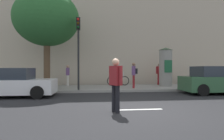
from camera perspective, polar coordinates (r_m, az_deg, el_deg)
name	(u,v)px	position (r m, az deg, el deg)	size (l,w,h in m)	color
ground_plane	(138,110)	(7.08, 7.58, -11.52)	(80.00, 80.00, 0.00)	#232326
sidewalk_curb	(113,88)	(13.89, 0.38, -5.32)	(36.00, 4.00, 0.15)	gray
lane_markings	(138,110)	(7.08, 7.58, -11.49)	(25.80, 0.16, 0.01)	silver
building_backdrop	(107,24)	(19.29, -1.51, 13.52)	(36.00, 5.00, 11.67)	#B7A893
traffic_light	(78,42)	(12.09, -9.90, 8.26)	(0.24, 0.45, 4.42)	black
poster_column	(166,67)	(14.92, 15.54, 0.97)	(1.04, 1.04, 2.88)	gray
street_tree	(47,19)	(13.91, -18.69, 14.06)	(4.26, 4.26, 6.43)	brown
pedestrian_near_pole	(116,80)	(6.46, 1.09, -3.05)	(0.42, 0.58, 1.80)	black
pedestrian_in_red_top	(68,74)	(15.09, -12.93, -1.09)	(0.25, 0.57, 1.59)	silver
pedestrian_tallest	(160,72)	(16.17, 13.87, -0.61)	(0.62, 0.25, 1.74)	maroon
pedestrian_in_dark_shirt	(134,73)	(13.02, 6.51, -0.87)	(0.46, 0.54, 1.72)	maroon
bicycle_leaning	(118,80)	(15.03, 1.84, -3.10)	(1.77, 0.20, 1.09)	black
parked_car_red	(10,83)	(11.23, -27.95, -3.45)	(4.43, 1.93, 1.50)	silver
parked_car_silver	(219,81)	(12.84, 28.93, -2.76)	(4.34, 2.12, 1.60)	#2D5938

